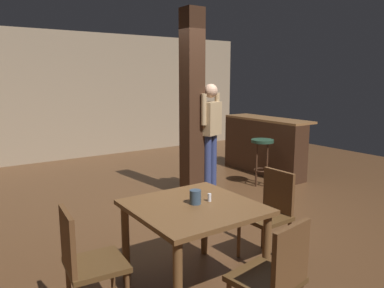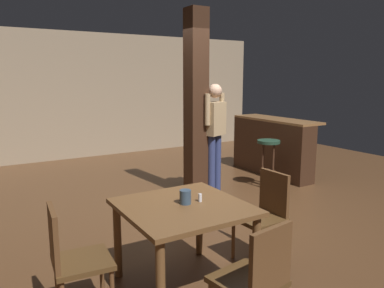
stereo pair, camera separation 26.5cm
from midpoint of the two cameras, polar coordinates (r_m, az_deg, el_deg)
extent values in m
plane|color=#4C301C|center=(5.24, 1.85, -10.16)|extent=(10.80, 10.80, 0.00)
cube|color=gray|center=(8.95, -15.50, 7.14)|extent=(8.00, 0.10, 2.80)
cube|color=#382114|center=(5.60, -1.36, 5.87)|extent=(0.28, 0.28, 2.80)
cube|color=brown|center=(3.24, -2.12, -9.62)|extent=(1.02, 1.02, 0.04)
cylinder|color=brown|center=(3.95, -0.05, -11.68)|extent=(0.07, 0.07, 0.70)
cylinder|color=brown|center=(3.57, -12.25, -14.42)|extent=(0.07, 0.07, 0.70)
cylinder|color=brown|center=(3.32, 8.95, -16.25)|extent=(0.07, 0.07, 0.70)
cylinder|color=brown|center=(2.85, -5.02, -20.88)|extent=(0.07, 0.07, 0.70)
cube|color=#4C3319|center=(3.82, 9.00, -10.98)|extent=(0.43, 0.43, 0.04)
cube|color=brown|center=(3.88, 11.13, -7.21)|extent=(0.05, 0.38, 0.45)
cylinder|color=brown|center=(3.69, 8.88, -15.63)|extent=(0.04, 0.04, 0.43)
cylinder|color=brown|center=(3.92, 5.18, -13.93)|extent=(0.04, 0.04, 0.43)
cylinder|color=brown|center=(3.92, 12.64, -14.13)|extent=(0.04, 0.04, 0.43)
cylinder|color=brown|center=(4.14, 8.94, -12.65)|extent=(0.04, 0.04, 0.43)
cube|color=#4C3319|center=(3.03, -16.95, -17.21)|extent=(0.46, 0.46, 0.04)
cube|color=brown|center=(2.91, -20.98, -13.77)|extent=(0.07, 0.38, 0.45)
cylinder|color=brown|center=(3.32, -14.33, -18.90)|extent=(0.04, 0.04, 0.43)
cylinder|color=brown|center=(3.27, -20.63, -19.80)|extent=(0.04, 0.04, 0.43)
cube|color=#4C3319|center=(2.76, 8.24, -19.74)|extent=(0.48, 0.48, 0.04)
cube|color=brown|center=(2.56, 11.86, -16.76)|extent=(0.38, 0.09, 0.45)
cylinder|color=#33475B|center=(3.24, -1.85, -8.10)|extent=(0.10, 0.10, 0.12)
cylinder|color=silver|center=(3.31, 0.37, -8.17)|extent=(0.03, 0.03, 0.07)
cube|color=tan|center=(5.68, 1.51, 3.91)|extent=(0.39, 0.31, 0.50)
sphere|color=tan|center=(5.65, 1.53, 8.09)|extent=(0.27, 0.27, 0.21)
cylinder|color=navy|center=(5.87, 1.90, -3.07)|extent=(0.16, 0.16, 0.95)
cylinder|color=navy|center=(5.74, 1.04, -3.38)|extent=(0.16, 0.16, 0.95)
cylinder|color=tan|center=(5.83, 2.55, 5.54)|extent=(0.10, 0.10, 0.46)
cylinder|color=tan|center=(5.50, 0.42, 5.28)|extent=(0.10, 0.10, 0.46)
cube|color=brown|center=(7.20, 10.44, 3.76)|extent=(0.56, 1.82, 0.04)
cube|color=#382114|center=(7.20, 9.74, -0.46)|extent=(0.36, 1.82, 1.01)
cylinder|color=#1E3828|center=(6.33, 9.51, 0.45)|extent=(0.37, 0.37, 0.05)
torus|color=#382114|center=(6.43, 9.38, -3.93)|extent=(0.26, 0.26, 0.02)
cylinder|color=#382114|center=(6.49, 8.67, -2.84)|extent=(0.03, 0.03, 0.74)
cylinder|color=#382114|center=(6.32, 10.17, -3.24)|extent=(0.03, 0.03, 0.74)
cylinder|color=#382114|center=(6.49, 10.19, -2.89)|extent=(0.03, 0.03, 0.74)
cylinder|color=#382114|center=(6.32, 8.61, -3.19)|extent=(0.03, 0.03, 0.74)
camera|label=1|loc=(0.13, -91.63, -0.30)|focal=35.00mm
camera|label=2|loc=(0.13, 88.37, 0.30)|focal=35.00mm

